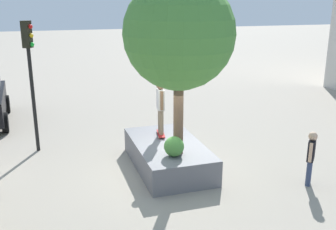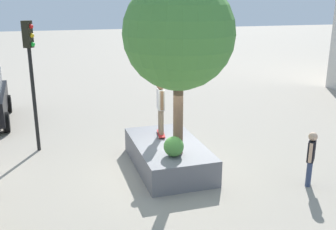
{
  "view_description": "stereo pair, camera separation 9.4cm",
  "coord_description": "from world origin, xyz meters",
  "px_view_note": "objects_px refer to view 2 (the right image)",
  "views": [
    {
      "loc": [
        -10.25,
        3.17,
        5.01
      ],
      "look_at": [
        0.44,
        -0.21,
        1.68
      ],
      "focal_mm": 41.59,
      "sensor_mm": 36.0,
      "label": 1
    },
    {
      "loc": [
        -10.28,
        3.08,
        5.01
      ],
      "look_at": [
        0.44,
        -0.21,
        1.68
      ],
      "focal_mm": 41.59,
      "sensor_mm": 36.0,
      "label": 2
    }
  ],
  "objects_px": {
    "skateboard": "(161,134)",
    "skateboarder": "(161,104)",
    "plaza_tree": "(179,34)",
    "passerby_with_bag": "(311,155)",
    "planter_ledge": "(168,155)",
    "traffic_light_corner": "(31,64)"
  },
  "relations": [
    {
      "from": "traffic_light_corner",
      "to": "planter_ledge",
      "type": "bearing_deg",
      "value": -124.41
    },
    {
      "from": "plaza_tree",
      "to": "traffic_light_corner",
      "type": "height_order",
      "value": "plaza_tree"
    },
    {
      "from": "plaza_tree",
      "to": "skateboard",
      "type": "xyz_separation_m",
      "value": [
        1.6,
        0.04,
        -3.29
      ]
    },
    {
      "from": "planter_ledge",
      "to": "traffic_light_corner",
      "type": "bearing_deg",
      "value": 55.59
    },
    {
      "from": "planter_ledge",
      "to": "skateboard",
      "type": "xyz_separation_m",
      "value": [
        0.74,
        0.01,
        0.45
      ]
    },
    {
      "from": "skateboarder",
      "to": "traffic_light_corner",
      "type": "bearing_deg",
      "value": 63.65
    },
    {
      "from": "skateboard",
      "to": "skateboarder",
      "type": "distance_m",
      "value": 1.01
    },
    {
      "from": "skateboarder",
      "to": "passerby_with_bag",
      "type": "height_order",
      "value": "skateboarder"
    },
    {
      "from": "plaza_tree",
      "to": "traffic_light_corner",
      "type": "bearing_deg",
      "value": 48.01
    },
    {
      "from": "skateboard",
      "to": "skateboarder",
      "type": "height_order",
      "value": "skateboarder"
    },
    {
      "from": "passerby_with_bag",
      "to": "traffic_light_corner",
      "type": "bearing_deg",
      "value": 55.37
    },
    {
      "from": "planter_ledge",
      "to": "plaza_tree",
      "type": "bearing_deg",
      "value": -177.87
    },
    {
      "from": "planter_ledge",
      "to": "traffic_light_corner",
      "type": "distance_m",
      "value": 5.36
    },
    {
      "from": "plaza_tree",
      "to": "skateboarder",
      "type": "bearing_deg",
      "value": 1.57
    },
    {
      "from": "planter_ledge",
      "to": "plaza_tree",
      "type": "relative_size",
      "value": 0.74
    },
    {
      "from": "traffic_light_corner",
      "to": "passerby_with_bag",
      "type": "xyz_separation_m",
      "value": [
        -5.01,
        -7.26,
        -2.09
      ]
    },
    {
      "from": "skateboarder",
      "to": "passerby_with_bag",
      "type": "xyz_separation_m",
      "value": [
        -3.11,
        -3.41,
        -0.94
      ]
    },
    {
      "from": "plaza_tree",
      "to": "passerby_with_bag",
      "type": "xyz_separation_m",
      "value": [
        -1.51,
        -3.36,
        -3.23
      ]
    },
    {
      "from": "planter_ledge",
      "to": "plaza_tree",
      "type": "xyz_separation_m",
      "value": [
        -0.86,
        -0.03,
        3.74
      ]
    },
    {
      "from": "planter_ledge",
      "to": "skateboarder",
      "type": "height_order",
      "value": "skateboarder"
    },
    {
      "from": "traffic_light_corner",
      "to": "skateboard",
      "type": "bearing_deg",
      "value": -116.35
    },
    {
      "from": "traffic_light_corner",
      "to": "plaza_tree",
      "type": "bearing_deg",
      "value": -131.99
    }
  ]
}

